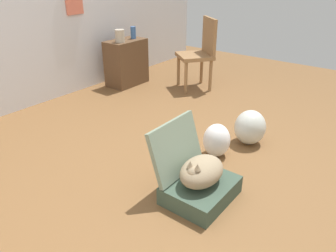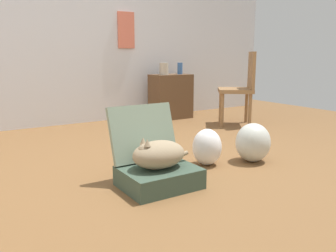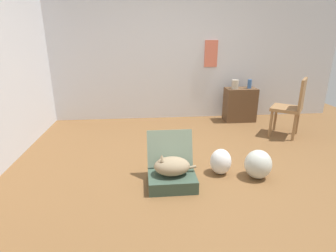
{
  "view_description": "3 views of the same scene",
  "coord_description": "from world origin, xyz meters",
  "px_view_note": "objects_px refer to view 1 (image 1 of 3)",
  "views": [
    {
      "loc": [
        -2.1,
        -1.45,
        1.58
      ],
      "look_at": [
        -0.43,
        -0.16,
        0.54
      ],
      "focal_mm": 34.82,
      "sensor_mm": 36.0,
      "label": 1
    },
    {
      "loc": [
        -1.62,
        -2.48,
        0.93
      ],
      "look_at": [
        -0.05,
        -0.01,
        0.33
      ],
      "focal_mm": 37.81,
      "sensor_mm": 36.0,
      "label": 2
    },
    {
      "loc": [
        -0.68,
        -3.0,
        1.56
      ],
      "look_at": [
        -0.37,
        0.2,
        0.48
      ],
      "focal_mm": 28.33,
      "sensor_mm": 36.0,
      "label": 3
    }
  ],
  "objects_px": {
    "cat": "(201,171)",
    "chair": "(200,51)",
    "vase_tall": "(120,36)",
    "vase_short": "(133,33)",
    "plastic_bag_white": "(217,140)",
    "plastic_bag_clear": "(250,127)",
    "side_table": "(126,63)",
    "suitcase_base": "(201,190)"
  },
  "relations": [
    {
      "from": "plastic_bag_white",
      "to": "suitcase_base",
      "type": "bearing_deg",
      "value": -159.94
    },
    {
      "from": "vase_short",
      "to": "plastic_bag_white",
      "type": "bearing_deg",
      "value": -118.62
    },
    {
      "from": "plastic_bag_white",
      "to": "plastic_bag_clear",
      "type": "height_order",
      "value": "plastic_bag_clear"
    },
    {
      "from": "vase_tall",
      "to": "vase_short",
      "type": "xyz_separation_m",
      "value": [
        0.29,
        0.03,
        -0.0
      ]
    },
    {
      "from": "side_table",
      "to": "vase_short",
      "type": "bearing_deg",
      "value": -8.76
    },
    {
      "from": "vase_tall",
      "to": "cat",
      "type": "bearing_deg",
      "value": -122.73
    },
    {
      "from": "suitcase_base",
      "to": "side_table",
      "type": "xyz_separation_m",
      "value": [
        1.58,
        2.29,
        0.25
      ]
    },
    {
      "from": "vase_tall",
      "to": "chair",
      "type": "xyz_separation_m",
      "value": [
        0.66,
        -0.87,
        -0.2
      ]
    },
    {
      "from": "plastic_bag_white",
      "to": "chair",
      "type": "height_order",
      "value": "chair"
    },
    {
      "from": "chair",
      "to": "vase_tall",
      "type": "bearing_deg",
      "value": -105.29
    },
    {
      "from": "side_table",
      "to": "vase_short",
      "type": "xyz_separation_m",
      "value": [
        0.15,
        -0.02,
        0.4
      ]
    },
    {
      "from": "plastic_bag_clear",
      "to": "side_table",
      "type": "xyz_separation_m",
      "value": [
        0.57,
        2.2,
        0.15
      ]
    },
    {
      "from": "cat",
      "to": "vase_tall",
      "type": "distance_m",
      "value": 2.71
    },
    {
      "from": "cat",
      "to": "plastic_bag_white",
      "type": "distance_m",
      "value": 0.66
    },
    {
      "from": "suitcase_base",
      "to": "plastic_bag_white",
      "type": "xyz_separation_m",
      "value": [
        0.61,
        0.22,
        0.08
      ]
    },
    {
      "from": "plastic_bag_white",
      "to": "side_table",
      "type": "relative_size",
      "value": 0.48
    },
    {
      "from": "vase_tall",
      "to": "plastic_bag_clear",
      "type": "bearing_deg",
      "value": -101.08
    },
    {
      "from": "suitcase_base",
      "to": "vase_short",
      "type": "distance_m",
      "value": 2.92
    },
    {
      "from": "suitcase_base",
      "to": "cat",
      "type": "distance_m",
      "value": 0.17
    },
    {
      "from": "suitcase_base",
      "to": "vase_tall",
      "type": "distance_m",
      "value": 2.74
    },
    {
      "from": "plastic_bag_white",
      "to": "chair",
      "type": "relative_size",
      "value": 0.32
    },
    {
      "from": "vase_tall",
      "to": "vase_short",
      "type": "distance_m",
      "value": 0.29
    },
    {
      "from": "cat",
      "to": "plastic_bag_clear",
      "type": "height_order",
      "value": "cat"
    },
    {
      "from": "plastic_bag_white",
      "to": "cat",
      "type": "bearing_deg",
      "value": -160.13
    },
    {
      "from": "plastic_bag_clear",
      "to": "vase_short",
      "type": "bearing_deg",
      "value": 71.89
    },
    {
      "from": "cat",
      "to": "vase_tall",
      "type": "xyz_separation_m",
      "value": [
        1.44,
        2.24,
        0.48
      ]
    },
    {
      "from": "plastic_bag_clear",
      "to": "vase_tall",
      "type": "bearing_deg",
      "value": 78.92
    },
    {
      "from": "plastic_bag_clear",
      "to": "chair",
      "type": "height_order",
      "value": "chair"
    },
    {
      "from": "suitcase_base",
      "to": "chair",
      "type": "xyz_separation_m",
      "value": [
        2.09,
        1.37,
        0.45
      ]
    },
    {
      "from": "side_table",
      "to": "chair",
      "type": "relative_size",
      "value": 0.67
    },
    {
      "from": "vase_short",
      "to": "side_table",
      "type": "bearing_deg",
      "value": 171.24
    },
    {
      "from": "side_table",
      "to": "cat",
      "type": "bearing_deg",
      "value": -124.72
    },
    {
      "from": "plastic_bag_clear",
      "to": "suitcase_base",
      "type": "bearing_deg",
      "value": -175.18
    },
    {
      "from": "vase_short",
      "to": "chair",
      "type": "xyz_separation_m",
      "value": [
        0.37,
        -0.9,
        -0.2
      ]
    },
    {
      "from": "plastic_bag_white",
      "to": "side_table",
      "type": "bearing_deg",
      "value": 64.86
    },
    {
      "from": "plastic_bag_clear",
      "to": "plastic_bag_white",
      "type": "bearing_deg",
      "value": 161.09
    },
    {
      "from": "cat",
      "to": "chair",
      "type": "xyz_separation_m",
      "value": [
        2.1,
        1.37,
        0.28
      ]
    },
    {
      "from": "plastic_bag_clear",
      "to": "vase_short",
      "type": "distance_m",
      "value": 2.36
    },
    {
      "from": "plastic_bag_white",
      "to": "side_table",
      "type": "height_order",
      "value": "side_table"
    },
    {
      "from": "plastic_bag_white",
      "to": "vase_tall",
      "type": "height_order",
      "value": "vase_tall"
    },
    {
      "from": "vase_tall",
      "to": "chair",
      "type": "distance_m",
      "value": 1.11
    },
    {
      "from": "plastic_bag_white",
      "to": "vase_short",
      "type": "height_order",
      "value": "vase_short"
    }
  ]
}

